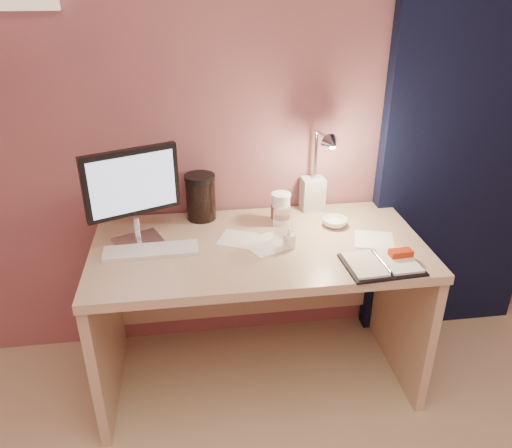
{
  "coord_description": "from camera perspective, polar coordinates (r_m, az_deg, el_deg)",
  "views": [
    {
      "loc": [
        -0.26,
        -0.44,
        1.76
      ],
      "look_at": [
        -0.02,
        1.33,
        0.85
      ],
      "focal_mm": 35.0,
      "sensor_mm": 36.0,
      "label": 1
    }
  ],
  "objects": [
    {
      "name": "product_box",
      "position": [
        2.4,
        6.48,
        3.45
      ],
      "size": [
        0.11,
        0.09,
        0.16
      ],
      "primitive_type": "cube",
      "rotation": [
        0.0,
        0.0,
        0.07
      ],
      "color": "silver",
      "rests_on": "desk"
    },
    {
      "name": "dark_jar",
      "position": [
        2.3,
        -6.33,
        2.84
      ],
      "size": [
        0.13,
        0.13,
        0.19
      ],
      "primitive_type": "cylinder",
      "color": "black",
      "rests_on": "desk"
    },
    {
      "name": "bowl",
      "position": [
        2.28,
        8.99,
        0.2
      ],
      "size": [
        0.12,
        0.12,
        0.04
      ],
      "primitive_type": "imported",
      "rotation": [
        0.0,
        0.0,
        -0.06
      ],
      "color": "white",
      "rests_on": "desk"
    },
    {
      "name": "paper_a",
      "position": [
        2.1,
        1.1,
        -2.38
      ],
      "size": [
        0.22,
        0.22,
        0.0
      ],
      "primitive_type": "cube",
      "rotation": [
        0.0,
        0.0,
        0.47
      ],
      "color": "white",
      "rests_on": "desk"
    },
    {
      "name": "lotion_bottle",
      "position": [
        2.06,
        3.81,
        -1.59
      ],
      "size": [
        0.05,
        0.05,
        0.09
      ],
      "primitive_type": "imported",
      "rotation": [
        0.0,
        0.0,
        0.21
      ],
      "color": "white",
      "rests_on": "desk"
    },
    {
      "name": "room",
      "position": [
        2.53,
        21.52,
        10.84
      ],
      "size": [
        3.5,
        3.5,
        3.5
      ],
      "color": "#C6B28E",
      "rests_on": "ground"
    },
    {
      "name": "coffee_cup",
      "position": [
        2.26,
        2.84,
        1.7
      ],
      "size": [
        0.09,
        0.09,
        0.14
      ],
      "color": "white",
      "rests_on": "desk"
    },
    {
      "name": "monitor",
      "position": [
        2.07,
        -14.04,
        3.96
      ],
      "size": [
        0.37,
        0.2,
        0.41
      ],
      "rotation": [
        0.0,
        0.0,
        0.4
      ],
      "color": "silver",
      "rests_on": "desk"
    },
    {
      "name": "planner",
      "position": [
        2.02,
        14.35,
        -4.33
      ],
      "size": [
        0.3,
        0.23,
        0.05
      ],
      "rotation": [
        0.0,
        0.0,
        0.06
      ],
      "color": "black",
      "rests_on": "desk"
    },
    {
      "name": "paper_b",
      "position": [
        2.19,
        13.35,
        -1.78
      ],
      "size": [
        0.2,
        0.2,
        0.0
      ],
      "primitive_type": "cube",
      "rotation": [
        0.0,
        0.0,
        -0.3
      ],
      "color": "white",
      "rests_on": "desk"
    },
    {
      "name": "clear_cup",
      "position": [
        2.08,
        3.11,
        -0.41
      ],
      "size": [
        0.08,
        0.08,
        0.15
      ],
      "primitive_type": "cylinder",
      "color": "white",
      "rests_on": "desk"
    },
    {
      "name": "desk",
      "position": [
        2.29,
        0.03,
        -6.32
      ],
      "size": [
        1.4,
        0.7,
        0.73
      ],
      "color": "#CDB291",
      "rests_on": "ground"
    },
    {
      "name": "keyboard",
      "position": [
        2.09,
        -11.92,
        -3.0
      ],
      "size": [
        0.39,
        0.12,
        0.02
      ],
      "primitive_type": "cube",
      "rotation": [
        0.0,
        0.0,
        0.03
      ],
      "color": "white",
      "rests_on": "desk"
    },
    {
      "name": "desk_lamp",
      "position": [
        2.23,
        7.08,
        6.58
      ],
      "size": [
        0.12,
        0.26,
        0.42
      ],
      "rotation": [
        0.0,
        0.0,
        0.14
      ],
      "color": "silver",
      "rests_on": "desk"
    },
    {
      "name": "paper_c",
      "position": [
        2.15,
        -2.15,
        -1.71
      ],
      "size": [
        0.19,
        0.19,
        0.0
      ],
      "primitive_type": "cube",
      "rotation": [
        0.0,
        0.0,
        1.16
      ],
      "color": "white",
      "rests_on": "desk"
    }
  ]
}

